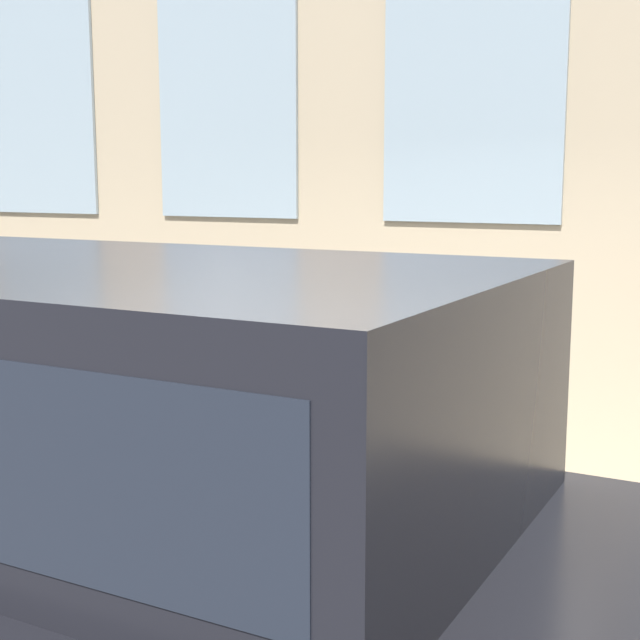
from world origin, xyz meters
name	(u,v)px	position (x,y,z in m)	size (l,w,h in m)	color
ground_plane	(291,635)	(0.00, 0.00, 0.00)	(80.00, 80.00, 0.00)	#47474C
sidewalk	(394,532)	(1.25, 0.00, 0.08)	(2.51, 60.00, 0.16)	#B2ADA3
fire_hydrant	(334,498)	(0.45, -0.01, 0.56)	(0.28, 0.41, 0.78)	gray
person	(307,400)	(0.99, 0.46, 0.91)	(0.30, 0.20, 1.25)	#232328
parked_truck_charcoal_near	(78,493)	(-1.28, 0.12, 1.11)	(1.86, 4.66, 1.94)	black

